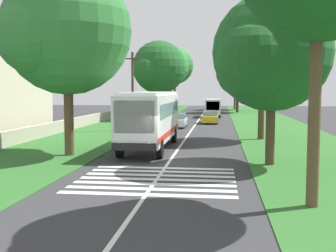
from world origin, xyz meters
The scene contains 20 objects.
ground centered at (0.00, 0.00, 0.00)m, with size 160.00×160.00×0.00m, color #333335.
grass_verge_left centered at (15.00, 8.20, 0.02)m, with size 120.00×8.00×0.04m, color #2D6628.
grass_verge_right centered at (15.00, -8.20, 0.02)m, with size 120.00×8.00×0.04m, color #2D6628.
centre_line centered at (15.00, 0.00, 0.00)m, with size 110.00×0.16×0.01m, color silver.
coach_bus centered at (5.43, 1.80, 2.15)m, with size 11.16×2.62×3.73m.
zebra_crossing centered at (-4.05, 0.00, 0.00)m, with size 5.85×6.80×0.01m.
trailing_car_0 centered at (21.52, 1.65, 0.67)m, with size 4.30×1.78×1.43m.
trailing_car_1 centered at (27.02, -1.59, 0.67)m, with size 4.30×1.78×1.43m.
trailing_minibus_0 centered at (38.32, -1.73, 1.55)m, with size 6.00×2.14×2.53m.
roadside_tree_left_0 centered at (40.64, 5.16, 7.12)m, with size 7.59×6.40×10.47m.
roadside_tree_left_1 centered at (2.00, 6.23, 7.13)m, with size 8.38×7.45×10.98m.
roadside_tree_left_2 centered at (61.41, 6.36, 8.37)m, with size 8.29×7.32×12.16m.
roadside_tree_left_3 centered at (32.34, 5.26, 6.57)m, with size 7.72×6.81×10.09m.
roadside_tree_left_4 centered at (51.12, 5.98, 8.00)m, with size 7.69×6.27×11.29m.
roadside_tree_right_0 centered at (50.26, -5.34, 6.80)m, with size 8.75×7.18×10.56m.
roadside_tree_right_1 centered at (0.26, -5.13, 5.61)m, with size 7.24×6.00×8.74m.
roadside_tree_right_3 centered at (11.29, -5.64, 7.34)m, with size 7.08×6.04×10.43m.
roadside_tree_right_4 centered at (60.02, -5.29, 5.97)m, with size 7.72×6.42×9.32m.
utility_pole centered at (17.47, 5.51, 3.84)m, with size 0.24×1.40×7.33m.
roadside_wall centered at (20.00, 11.60, 0.56)m, with size 70.00×0.40×1.05m, color #B2A893.
Camera 1 is at (-22.05, -2.70, 3.90)m, focal length 45.49 mm.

